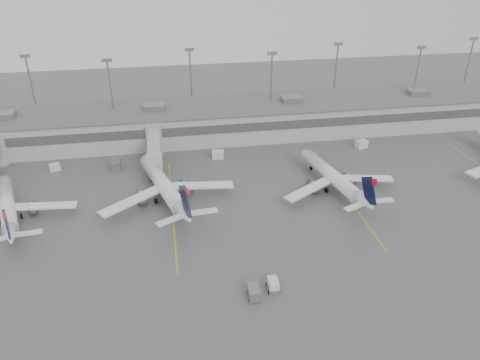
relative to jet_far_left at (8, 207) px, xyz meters
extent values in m
plane|color=#4B4B4D|center=(47.31, -24.97, -2.70)|extent=(260.00, 260.00, 0.00)
cube|color=#AFAFAA|center=(47.31, 33.03, 1.30)|extent=(150.00, 16.00, 8.00)
cube|color=#47474C|center=(47.31, 24.98, 2.30)|extent=(150.00, 0.15, 2.20)
cube|color=#606060|center=(47.31, 33.03, 5.35)|extent=(152.00, 17.00, 0.30)
cube|color=slate|center=(-7.69, 33.03, 6.10)|extent=(5.00, 4.00, 1.30)
cube|color=slate|center=(97.31, 33.03, 6.10)|extent=(5.00, 4.00, 1.30)
cylinder|color=gray|center=(-2.69, 42.53, 7.30)|extent=(0.44, 0.44, 20.00)
cube|color=slate|center=(-2.69, 42.53, 17.50)|extent=(2.40, 0.50, 0.80)
cylinder|color=gray|center=(17.31, 35.03, 7.30)|extent=(0.44, 0.44, 20.00)
cube|color=slate|center=(17.31, 35.03, 17.50)|extent=(2.40, 0.50, 0.80)
cylinder|color=gray|center=(37.31, 42.53, 7.30)|extent=(0.44, 0.44, 20.00)
cube|color=slate|center=(37.31, 42.53, 17.50)|extent=(2.40, 0.50, 0.80)
cylinder|color=gray|center=(57.31, 35.03, 7.30)|extent=(0.44, 0.44, 20.00)
cube|color=slate|center=(57.31, 35.03, 17.50)|extent=(2.40, 0.50, 0.80)
cylinder|color=gray|center=(77.31, 42.53, 7.30)|extent=(0.44, 0.44, 20.00)
cube|color=slate|center=(77.31, 42.53, 17.50)|extent=(2.40, 0.50, 0.80)
cylinder|color=gray|center=(97.31, 35.03, 7.30)|extent=(0.44, 0.44, 20.00)
cube|color=slate|center=(97.31, 35.03, 17.50)|extent=(2.40, 0.50, 0.80)
cylinder|color=gray|center=(117.31, 42.53, 7.30)|extent=(0.44, 0.44, 20.00)
cube|color=slate|center=(117.31, 42.53, 17.50)|extent=(2.40, 0.50, 0.80)
cylinder|color=#ACAFB2|center=(26.81, 25.03, 0.80)|extent=(4.00, 4.00, 7.00)
cube|color=#ACAFB2|center=(26.81, 18.53, 1.60)|extent=(2.80, 13.00, 2.60)
cube|color=#ACAFB2|center=(26.81, 11.03, 1.60)|extent=(3.40, 2.40, 3.00)
cylinder|color=gray|center=(26.81, 11.03, -1.30)|extent=(0.70, 0.70, 2.80)
cube|color=black|center=(26.81, 11.03, -2.35)|extent=(2.20, 1.20, 0.70)
cube|color=#C8B60B|center=(29.81, -0.97, -2.70)|extent=(0.25, 40.00, 0.01)
cube|color=#C8B60B|center=(64.81, -0.97, -2.70)|extent=(0.25, 40.00, 0.01)
cylinder|color=white|center=(-0.38, 1.24, -0.05)|extent=(8.16, 19.38, 2.65)
cone|color=white|center=(-3.54, 11.73, -0.05)|extent=(3.25, 3.14, 2.65)
cone|color=white|center=(3.02, -10.01, 0.30)|extent=(3.82, 5.00, 2.65)
cube|color=white|center=(6.26, 0.66, -0.76)|extent=(11.53, 2.54, 0.31)
cube|color=black|center=(3.15, -10.43, 2.86)|extent=(1.69, 4.84, 5.78)
cube|color=#B60E23|center=(3.48, -11.53, 5.16)|extent=(0.77, 1.79, 1.68)
cylinder|color=black|center=(-2.68, 8.86, -2.31)|extent=(0.53, 0.85, 0.80)
cylinder|color=black|center=(-1.64, -0.99, -2.22)|extent=(0.66, 1.05, 0.97)
cylinder|color=black|center=(1.91, 0.09, -2.22)|extent=(0.66, 1.05, 0.97)
cylinder|color=white|center=(28.26, 3.91, 0.31)|extent=(9.03, 22.09, 3.02)
cone|color=white|center=(24.80, 15.89, 0.31)|extent=(3.68, 3.54, 3.02)
cone|color=white|center=(31.97, -8.94, 0.71)|extent=(4.29, 5.67, 3.02)
cube|color=white|center=(22.28, -0.75, -0.49)|extent=(12.29, 9.49, 0.35)
cube|color=white|center=(35.80, 3.16, -0.49)|extent=(13.15, 3.05, 0.35)
cube|color=black|center=(32.10, -9.42, 3.63)|extent=(1.86, 5.52, 6.58)
cube|color=#B60E23|center=(32.47, -10.68, 6.25)|extent=(0.85, 2.04, 1.91)
cylinder|color=black|center=(25.75, 12.61, -2.25)|extent=(0.59, 0.97, 0.91)
cylinder|color=black|center=(26.79, 1.39, -2.15)|extent=(0.74, 1.19, 1.11)
cylinder|color=black|center=(30.84, 2.56, -2.15)|extent=(0.74, 1.19, 1.11)
cylinder|color=white|center=(62.79, 2.12, 0.06)|extent=(6.70, 20.38, 2.76)
cone|color=white|center=(60.54, 13.30, 0.06)|extent=(3.21, 3.07, 2.76)
cone|color=white|center=(65.20, -9.88, 0.42)|extent=(3.61, 5.05, 2.76)
cube|color=white|center=(56.98, -1.68, -0.68)|extent=(11.59, 7.95, 0.32)
cube|color=white|center=(69.61, 0.86, -0.68)|extent=(12.15, 3.75, 0.32)
cube|color=black|center=(65.29, -10.33, 3.09)|extent=(1.29, 5.13, 6.02)
cube|color=#B60E23|center=(65.53, -11.50, 5.48)|extent=(0.64, 1.88, 1.75)
cylinder|color=black|center=(61.15, 10.23, -2.29)|extent=(0.48, 0.88, 0.83)
cylinder|color=black|center=(61.26, -0.07, -2.20)|extent=(0.61, 1.07, 1.01)
cylinder|color=black|center=(65.05, 0.70, -2.20)|extent=(0.61, 1.07, 1.01)
cube|color=silver|center=(43.82, -26.63, -1.83)|extent=(1.53, 2.38, 1.76)
cube|color=slate|center=(43.82, -26.63, -2.36)|extent=(1.73, 2.78, 0.68)
cylinder|color=black|center=(43.07, -25.63, -2.43)|extent=(0.23, 0.55, 0.55)
cylinder|color=black|center=(44.63, -25.67, -2.43)|extent=(0.23, 0.55, 0.55)
cylinder|color=black|center=(43.02, -27.58, -2.43)|extent=(0.23, 0.55, 0.55)
cylinder|color=black|center=(44.58, -27.62, -2.43)|extent=(0.23, 0.55, 0.55)
cube|color=slate|center=(40.62, -27.83, -1.74)|extent=(1.69, 2.87, 1.72)
cylinder|color=black|center=(39.94, -26.80, -2.42)|extent=(0.24, 0.57, 0.57)
cylinder|color=black|center=(41.30, -28.86, -2.42)|extent=(0.24, 0.57, 0.57)
cube|color=silver|center=(4.63, 19.44, -1.92)|extent=(2.63, 2.23, 1.58)
cube|color=silver|center=(41.37, 19.60, -1.78)|extent=(2.90, 2.21, 1.85)
cube|color=silver|center=(76.91, 19.57, -1.75)|extent=(3.07, 2.43, 1.91)
cube|color=slate|center=(18.14, 17.99, -1.68)|extent=(2.06, 3.28, 2.05)
cone|color=#DD6804|center=(26.99, 15.63, -2.31)|extent=(0.50, 0.50, 0.79)
cone|color=#DD6804|center=(68.65, 9.48, -2.33)|extent=(0.47, 0.47, 0.75)
cone|color=#DD6804|center=(91.70, 11.77, -2.38)|extent=(0.41, 0.41, 0.66)
camera|label=1|loc=(29.95, -78.96, 45.42)|focal=35.00mm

